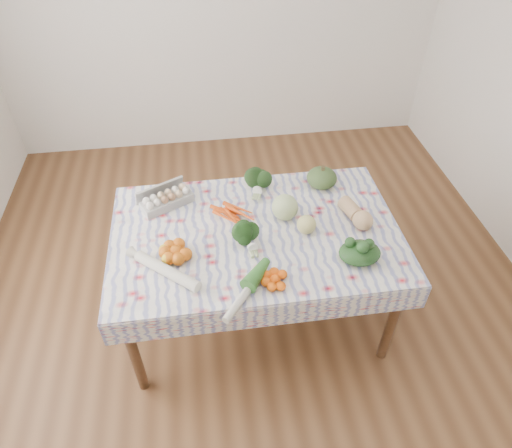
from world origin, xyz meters
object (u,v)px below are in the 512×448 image
(egg_carton, at_px, (167,200))
(butternut_squash, at_px, (356,212))
(kabocha_squash, at_px, (322,178))
(cabbage, at_px, (285,207))
(dining_table, at_px, (256,242))
(grapefruit, at_px, (306,225))

(egg_carton, xyz_separation_m, butternut_squash, (1.10, -0.29, 0.02))
(egg_carton, height_order, butternut_squash, butternut_squash)
(kabocha_squash, height_order, cabbage, cabbage)
(egg_carton, xyz_separation_m, kabocha_squash, (0.98, 0.06, 0.02))
(cabbage, height_order, butternut_squash, cabbage)
(kabocha_squash, relative_size, cabbage, 1.23)
(dining_table, relative_size, kabocha_squash, 8.32)
(egg_carton, height_order, kabocha_squash, kabocha_squash)
(egg_carton, relative_size, grapefruit, 2.84)
(egg_carton, distance_m, cabbage, 0.72)
(dining_table, xyz_separation_m, grapefruit, (0.28, -0.04, 0.14))
(dining_table, distance_m, grapefruit, 0.32)
(dining_table, bearing_deg, grapefruit, -8.41)
(grapefruit, bearing_deg, butternut_squash, 10.62)
(egg_carton, distance_m, kabocha_squash, 0.98)
(dining_table, xyz_separation_m, kabocha_squash, (0.48, 0.37, 0.15))
(kabocha_squash, relative_size, grapefruit, 1.74)
(dining_table, bearing_deg, kabocha_squash, 37.73)
(butternut_squash, bearing_deg, grapefruit, 174.21)
(egg_carton, xyz_separation_m, grapefruit, (0.79, -0.35, 0.01))
(egg_carton, height_order, cabbage, cabbage)
(butternut_squash, bearing_deg, egg_carton, 148.79)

